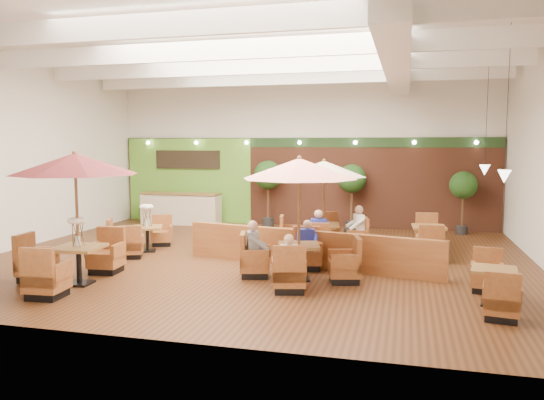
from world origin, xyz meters
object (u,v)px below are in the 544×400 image
(table_0, at_px, (73,190))
(diner_1, at_px, (307,239))
(table_5, at_px, (429,240))
(topiary_0, at_px, (268,178))
(booth_divider, at_px, (307,249))
(table_1, at_px, (299,196))
(topiary_1, at_px, (352,181))
(diner_2, at_px, (255,243))
(diner_0, at_px, (289,256))
(table_3, at_px, (140,235))
(diner_3, at_px, (318,228))
(service_counter, at_px, (181,209))
(topiary_2, at_px, (463,188))
(table_2, at_px, (324,188))
(diner_4, at_px, (357,224))
(table_4, at_px, (493,287))

(table_0, distance_m, diner_1, 5.37)
(table_5, bearing_deg, topiary_0, 143.37)
(booth_divider, bearing_deg, table_1, -76.33)
(topiary_1, distance_m, diner_2, 7.39)
(diner_1, bearing_deg, diner_0, 81.75)
(table_3, xyz_separation_m, diner_2, (3.95, -2.02, 0.33))
(table_0, relative_size, diner_3, 3.57)
(service_counter, distance_m, table_5, 9.42)
(topiary_2, bearing_deg, diner_2, -125.30)
(table_2, height_order, table_3, table_2)
(topiary_1, height_order, diner_1, topiary_1)
(topiary_2, distance_m, diner_4, 4.91)
(table_0, relative_size, diner_0, 3.89)
(table_5, bearing_deg, diner_4, -179.16)
(booth_divider, height_order, diner_4, diner_4)
(diner_3, bearing_deg, table_4, -61.42)
(table_2, relative_size, topiary_2, 1.24)
(table_2, xyz_separation_m, diner_3, (0.00, -0.94, -1.00))
(table_4, xyz_separation_m, diner_0, (-3.88, -0.08, 0.40))
(table_1, distance_m, table_4, 4.27)
(table_0, xyz_separation_m, diner_0, (4.54, 0.54, -1.29))
(table_3, height_order, topiary_1, topiary_1)
(diner_1, xyz_separation_m, diner_3, (0.01, 1.54, 0.03))
(topiary_2, bearing_deg, diner_1, -123.45)
(diner_1, height_order, diner_2, diner_2)
(service_counter, relative_size, diner_3, 3.75)
(table_3, distance_m, table_5, 8.00)
(booth_divider, bearing_deg, diner_3, 99.97)
(topiary_2, distance_m, diner_1, 7.46)
(service_counter, relative_size, topiary_0, 1.25)
(topiary_1, bearing_deg, table_5, -55.19)
(table_2, height_order, topiary_1, table_2)
(table_3, bearing_deg, table_4, -40.47)
(table_4, bearing_deg, topiary_2, 97.64)
(diner_0, bearing_deg, diner_1, 80.65)
(service_counter, height_order, table_1, table_1)
(table_2, bearing_deg, diner_3, -101.01)
(table_4, bearing_deg, service_counter, 150.16)
(table_5, xyz_separation_m, topiary_2, (1.20, 3.54, 1.19))
(table_2, relative_size, diner_2, 3.15)
(table_1, xyz_separation_m, table_3, (-4.95, 2.02, -1.41))
(topiary_1, height_order, diner_3, topiary_1)
(booth_divider, height_order, topiary_0, topiary_0)
(table_4, height_order, table_5, table_5)
(table_3, distance_m, table_4, 9.31)
(service_counter, relative_size, table_2, 1.15)
(table_3, relative_size, topiary_2, 1.21)
(booth_divider, height_order, table_4, booth_divider)
(table_4, bearing_deg, topiary_0, 137.67)
(topiary_0, distance_m, diner_3, 5.42)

